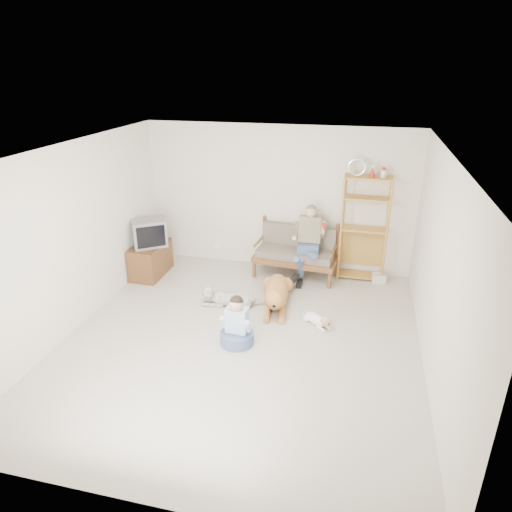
% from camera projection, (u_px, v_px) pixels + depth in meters
% --- Properties ---
extents(floor, '(5.50, 5.50, 0.00)m').
position_uv_depth(floor, '(241.00, 341.00, 6.57)').
color(floor, beige).
rests_on(floor, ground).
extents(ceiling, '(5.50, 5.50, 0.00)m').
position_uv_depth(ceiling, '(238.00, 152.00, 5.50)').
color(ceiling, silver).
rests_on(ceiling, ground).
extents(wall_back, '(5.00, 0.00, 5.00)m').
position_uv_depth(wall_back, '(278.00, 199.00, 8.49)').
color(wall_back, beige).
rests_on(wall_back, ground).
extents(wall_front, '(5.00, 0.00, 5.00)m').
position_uv_depth(wall_front, '(148.00, 388.00, 3.57)').
color(wall_front, beige).
rests_on(wall_front, ground).
extents(wall_left, '(0.00, 5.50, 5.50)m').
position_uv_depth(wall_left, '(72.00, 239.00, 6.57)').
color(wall_left, beige).
rests_on(wall_left, ground).
extents(wall_right, '(0.00, 5.50, 5.50)m').
position_uv_depth(wall_right, '(439.00, 273.00, 5.50)').
color(wall_right, beige).
rests_on(wall_right, ground).
extents(loveseat, '(1.56, 0.84, 0.95)m').
position_uv_depth(loveseat, '(296.00, 251.00, 8.43)').
color(loveseat, brown).
rests_on(loveseat, ground).
extents(man, '(0.52, 0.75, 1.22)m').
position_uv_depth(man, '(307.00, 248.00, 8.14)').
color(man, slate).
rests_on(man, loveseat).
extents(etagere, '(0.85, 0.37, 2.21)m').
position_uv_depth(etagere, '(364.00, 228.00, 8.12)').
color(etagere, '#C08D3C').
rests_on(etagere, ground).
extents(book_stack, '(0.26, 0.20, 0.16)m').
position_uv_depth(book_stack, '(379.00, 278.00, 8.29)').
color(book_stack, white).
rests_on(book_stack, ground).
extents(tv_stand, '(0.51, 0.91, 0.60)m').
position_uv_depth(tv_stand, '(150.00, 260.00, 8.50)').
color(tv_stand, brown).
rests_on(tv_stand, ground).
extents(crt_tv, '(0.75, 0.72, 0.49)m').
position_uv_depth(crt_tv, '(149.00, 233.00, 8.27)').
color(crt_tv, slate).
rests_on(crt_tv, tv_stand).
extents(wall_outlet, '(0.12, 0.02, 0.08)m').
position_uv_depth(wall_outlet, '(216.00, 245.00, 9.16)').
color(wall_outlet, white).
rests_on(wall_outlet, ground).
extents(golden_retriever, '(0.55, 1.62, 0.50)m').
position_uv_depth(golden_retriever, '(276.00, 293.00, 7.48)').
color(golden_retriever, '#BE8741').
rests_on(golden_retriever, ground).
extents(shaggy_dog, '(1.08, 0.39, 0.32)m').
position_uv_depth(shaggy_dog, '(228.00, 298.00, 7.48)').
color(shaggy_dog, white).
rests_on(shaggy_dog, ground).
extents(terrier, '(0.51, 0.46, 0.23)m').
position_uv_depth(terrier, '(319.00, 320.00, 6.91)').
color(terrier, white).
rests_on(terrier, ground).
extents(child, '(0.48, 0.48, 0.76)m').
position_uv_depth(child, '(237.00, 326.00, 6.42)').
color(child, slate).
rests_on(child, ground).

